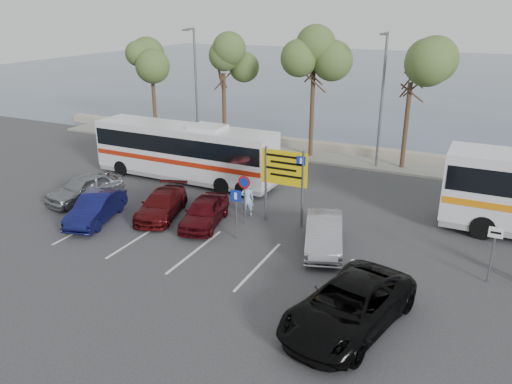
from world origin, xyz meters
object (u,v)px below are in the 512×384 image
at_px(car_silver_a, 85,188).
at_px(pedestrian_near, 247,199).
at_px(street_lamp_right, 382,94).
at_px(car_red, 205,212).
at_px(direction_sign, 284,174).
at_px(car_maroon, 161,204).
at_px(street_lamp_left, 195,81).
at_px(car_blue, 96,208).
at_px(car_silver_b, 324,234).
at_px(coach_bus_left, 185,154).
at_px(suv_black, 349,306).

bearing_deg(car_silver_a, pedestrian_near, 25.88).
distance_m(street_lamp_right, car_red, 13.69).
xyz_separation_m(direction_sign, car_maroon, (-5.62, -1.70, -1.84)).
distance_m(street_lamp_left, car_blue, 14.70).
bearing_deg(car_blue, street_lamp_left, 87.07).
relative_size(car_silver_b, pedestrian_near, 2.48).
relative_size(car_silver_a, car_silver_b, 0.98).
distance_m(direction_sign, coach_bus_left, 8.24).
bearing_deg(car_silver_a, street_lamp_left, 106.66).
relative_size(street_lamp_right, pedestrian_near, 4.75).
height_order(car_silver_a, car_red, car_silver_a).
relative_size(car_blue, suv_black, 0.74).
xyz_separation_m(car_maroon, suv_black, (10.52, -4.85, 0.15)).
xyz_separation_m(direction_sign, car_red, (-3.22, -1.70, -1.78)).
bearing_deg(car_blue, coach_bus_left, 70.57).
bearing_deg(suv_black, street_lamp_left, 147.32).
xyz_separation_m(car_red, car_silver_b, (5.72, 0.00, 0.04)).
distance_m(street_lamp_right, car_maroon, 14.78).
xyz_separation_m(street_lamp_right, coach_bus_left, (-9.50, -7.02, -3.02)).
height_order(car_blue, suv_black, suv_black).
distance_m(car_blue, car_silver_b, 10.68).
distance_m(direction_sign, car_maroon, 6.15).
bearing_deg(street_lamp_left, car_silver_b, -41.68).
bearing_deg(pedestrian_near, car_red, 30.36).
distance_m(car_blue, car_red, 5.14).
xyz_separation_m(car_red, pedestrian_near, (1.30, 1.81, 0.19)).
distance_m(street_lamp_right, car_silver_a, 17.72).
bearing_deg(street_lamp_right, car_silver_a, -135.93).
bearing_deg(coach_bus_left, car_blue, -94.34).
height_order(car_red, pedestrian_near, pedestrian_near).
bearing_deg(car_red, coach_bus_left, 118.10).
distance_m(car_blue, pedestrian_near, 7.11).
bearing_deg(direction_sign, car_silver_b, -34.22).
bearing_deg(street_lamp_right, street_lamp_left, 180.00).
xyz_separation_m(street_lamp_left, direction_sign, (11.00, -10.32, -2.17)).
bearing_deg(car_maroon, coach_bus_left, 95.20).
bearing_deg(car_silver_b, street_lamp_right, 74.57).
bearing_deg(car_silver_b, street_lamp_left, 120.51).
bearing_deg(direction_sign, street_lamp_right, 79.06).
height_order(direction_sign, suv_black, direction_sign).
bearing_deg(car_red, car_silver_b, -12.47).
distance_m(coach_bus_left, suv_black, 15.86).
xyz_separation_m(car_silver_b, pedestrian_near, (-4.41, 1.81, 0.16)).
bearing_deg(street_lamp_left, coach_bus_left, -63.50).
relative_size(street_lamp_right, direction_sign, 2.23).
bearing_deg(pedestrian_near, direction_sign, 152.91).
height_order(suv_black, car_silver_b, suv_black).
relative_size(street_lamp_left, car_red, 2.10).
relative_size(street_lamp_right, suv_black, 1.49).
relative_size(street_lamp_left, car_silver_b, 1.92).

